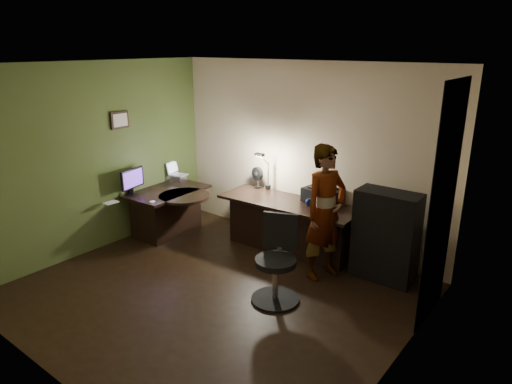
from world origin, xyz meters
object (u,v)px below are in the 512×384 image
Objects in this scene: cabinet at (386,236)px; monitor at (132,186)px; office_chair at (276,261)px; desk_left at (169,212)px; desk_right at (288,227)px; person at (325,213)px.

cabinet is 2.54× the size of monitor.
office_chair is (2.78, -0.14, -0.35)m from monitor.
desk_left is 0.61× the size of desk_right.
person is (2.91, 0.76, 0.02)m from monitor.
desk_right reaches higher than desk_left.
cabinet reaches higher than desk_left.
desk_right is 1.74× the size of cabinet.
desk_right is 1.17× the size of person.
desk_left is at bearing -164.67° from desk_right.
monitor is 3.00m from person.
monitor is at bearing -120.17° from desk_left.
cabinet is (3.31, 0.70, 0.23)m from desk_left.
desk_right is at bearing 15.16° from desk_left.
person reaches higher than desk_left.
desk_right is 2.00× the size of office_chair.
desk_left is at bearing 113.28° from person.
monitor is (-0.24, -0.47, 0.50)m from desk_left.
office_chair is (2.54, -0.61, 0.15)m from desk_left.
cabinet is 3.75m from monitor.
person is (0.78, -0.32, 0.49)m from desk_right.
desk_left is 2.61m from office_chair.
desk_left is at bearing 51.04° from monitor.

